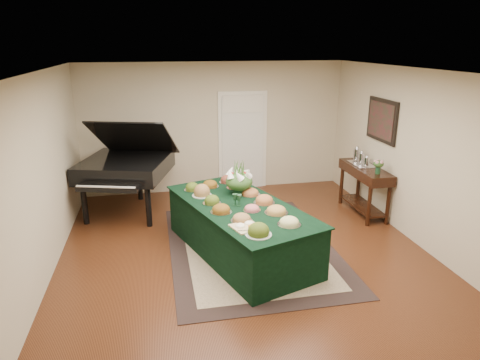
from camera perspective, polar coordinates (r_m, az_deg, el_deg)
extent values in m
plane|color=black|center=(6.70, 0.52, -9.36)|extent=(6.00, 6.00, 0.00)
cube|color=black|center=(6.80, 1.46, -8.87)|extent=(2.50, 3.51, 0.01)
cube|color=#C5B493|center=(6.80, 1.46, -8.81)|extent=(2.00, 3.01, 0.01)
cube|color=silver|center=(9.22, 0.35, 5.26)|extent=(1.05, 0.04, 2.10)
cube|color=silver|center=(9.21, 0.37, 4.93)|extent=(0.90, 0.06, 2.00)
cube|color=black|center=(6.46, 0.03, -6.62)|extent=(1.99, 2.87, 0.77)
cube|color=black|center=(6.31, 0.03, -3.38)|extent=(2.06, 2.95, 0.02)
cylinder|color=silver|center=(6.95, -6.39, -1.32)|extent=(0.26, 0.26, 0.01)
ellipsoid|color=#495E18|center=(6.93, -6.40, -0.92)|extent=(0.21, 0.21, 0.09)
cylinder|color=silver|center=(7.08, -4.02, -0.87)|extent=(0.29, 0.29, 0.01)
ellipsoid|color=brown|center=(7.07, -4.03, -0.52)|extent=(0.24, 0.24, 0.08)
cylinder|color=silver|center=(7.28, -1.79, -0.30)|extent=(0.25, 0.25, 0.01)
ellipsoid|color=brown|center=(7.27, -1.79, 0.08)|extent=(0.21, 0.21, 0.09)
cylinder|color=#B8C2B8|center=(6.69, -5.09, -2.06)|extent=(0.31, 0.31, 0.01)
ellipsoid|color=#A17240|center=(6.66, -5.10, -1.47)|extent=(0.25, 0.25, 0.13)
cylinder|color=silver|center=(5.66, 6.57, -5.92)|extent=(0.31, 0.31, 0.01)
ellipsoid|color=#E6E690|center=(5.64, 6.59, -5.50)|extent=(0.26, 0.26, 0.08)
cylinder|color=silver|center=(6.37, 3.25, -3.04)|extent=(0.32, 0.32, 0.01)
ellipsoid|color=#B46834|center=(6.35, 3.25, -2.61)|extent=(0.26, 0.26, 0.09)
cylinder|color=silver|center=(6.02, 4.86, -4.37)|extent=(0.33, 0.33, 0.01)
ellipsoid|color=#C08F45|center=(6.00, 4.87, -3.98)|extent=(0.27, 0.27, 0.08)
cylinder|color=silver|center=(6.70, 1.37, -1.93)|extent=(0.32, 0.32, 0.01)
ellipsoid|color=#B46834|center=(6.69, 1.38, -1.60)|extent=(0.26, 0.26, 0.07)
cylinder|color=#B8C2B8|center=(5.35, 2.48, -7.28)|extent=(0.33, 0.33, 0.01)
ellipsoid|color=#495E18|center=(5.32, 2.49, -6.68)|extent=(0.27, 0.27, 0.11)
cylinder|color=silver|center=(6.09, 1.59, -4.05)|extent=(0.26, 0.26, 0.01)
ellipsoid|color=#CF6867|center=(6.07, 1.59, -3.74)|extent=(0.21, 0.21, 0.06)
cylinder|color=silver|center=(6.35, -3.76, -3.11)|extent=(0.27, 0.27, 0.01)
ellipsoid|color=#495E18|center=(6.34, -3.77, -2.67)|extent=(0.22, 0.22, 0.09)
cylinder|color=silver|center=(6.03, -2.52, -4.27)|extent=(0.31, 0.31, 0.01)
ellipsoid|color=brown|center=(6.01, -2.53, -3.85)|extent=(0.25, 0.25, 0.08)
cylinder|color=silver|center=(5.74, 0.21, -5.45)|extent=(0.30, 0.30, 0.01)
ellipsoid|color=#A17240|center=(5.72, 0.22, -5.06)|extent=(0.24, 0.24, 0.07)
cylinder|color=silver|center=(7.02, -0.47, -1.01)|extent=(0.33, 0.33, 0.01)
ellipsoid|color=#A17240|center=(7.00, -0.47, -0.52)|extent=(0.27, 0.27, 0.11)
cube|color=tan|center=(5.54, 0.80, -6.29)|extent=(0.43, 0.43, 0.02)
ellipsoid|color=white|center=(5.53, 0.05, -5.82)|extent=(0.14, 0.14, 0.08)
ellipsoid|color=white|center=(5.61, 1.19, -5.50)|extent=(0.12, 0.12, 0.07)
cube|color=orange|center=(5.49, 1.69, -6.14)|extent=(0.11, 0.11, 0.05)
cylinder|color=#15361F|center=(6.72, -0.12, -1.19)|extent=(0.16, 0.16, 0.16)
ellipsoid|color=#2D5120|center=(6.68, -0.12, -0.22)|extent=(0.42, 0.42, 0.27)
cylinder|color=black|center=(7.97, -20.02, -3.07)|extent=(0.10, 0.10, 0.73)
cylinder|color=black|center=(7.56, -12.11, -3.47)|extent=(0.10, 0.10, 0.73)
cylinder|color=black|center=(8.90, -13.24, -0.28)|extent=(0.10, 0.10, 0.73)
cube|color=black|center=(8.14, -14.95, 1.72)|extent=(1.84, 1.91, 0.31)
cube|color=black|center=(7.38, -17.15, -0.99)|extent=(1.06, 0.51, 0.10)
cube|color=black|center=(8.10, -13.88, 5.44)|extent=(1.66, 1.48, 0.80)
cylinder|color=#9C733F|center=(7.69, -7.08, -4.70)|extent=(0.42, 0.42, 0.26)
cylinder|color=black|center=(7.73, 16.82, -3.41)|extent=(0.07, 0.07, 0.72)
cylinder|color=black|center=(7.90, 19.13, -3.17)|extent=(0.07, 0.07, 0.72)
cylinder|color=black|center=(8.68, 13.37, -0.77)|extent=(0.07, 0.07, 0.72)
cylinder|color=black|center=(8.83, 15.50, -0.62)|extent=(0.07, 0.07, 0.72)
cube|color=black|center=(8.14, 16.39, 1.06)|extent=(0.45, 1.34, 0.18)
cube|color=black|center=(8.35, 15.99, -3.28)|extent=(0.38, 1.18, 0.03)
cube|color=silver|center=(8.26, 15.89, 2.06)|extent=(0.34, 0.58, 0.02)
cylinder|color=#15361F|center=(7.74, 17.91, 1.28)|extent=(0.09, 0.09, 0.13)
ellipsoid|color=#D08695|center=(7.71, 17.99, 2.14)|extent=(0.20, 0.20, 0.13)
cube|color=black|center=(8.04, 18.41, 7.57)|extent=(0.04, 0.95, 0.75)
cube|color=#521521|center=(8.03, 18.25, 7.57)|extent=(0.01, 0.82, 0.62)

